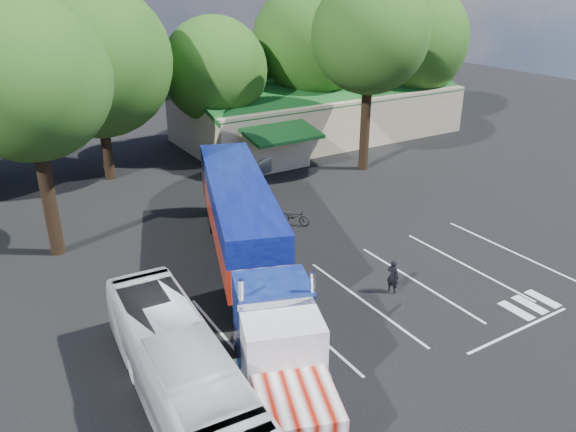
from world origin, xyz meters
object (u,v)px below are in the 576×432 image
silver_sedan (265,164)px  tour_bus (180,371)px  bicycle (294,216)px  woman (393,276)px  semi_truck (247,237)px

silver_sedan → tour_bus: bearing=128.2°
bicycle → silver_sedan: (3.20, 9.05, 0.12)m
woman → bicycle: woman is taller
semi_truck → bicycle: 7.54m
semi_truck → silver_sedan: 16.42m
bicycle → silver_sedan: bearing=35.8°
bicycle → tour_bus: 15.36m
semi_truck → silver_sedan: (8.69, 13.81, -1.87)m
woman → tour_bus: size_ratio=0.15×
woman → silver_sedan: woman is taller
semi_truck → tour_bus: bearing=-114.0°
semi_truck → tour_bus: size_ratio=1.96×
semi_truck → silver_sedan: bearing=77.3°
tour_bus → woman: bearing=13.7°
tour_bus → silver_sedan: size_ratio=2.81×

